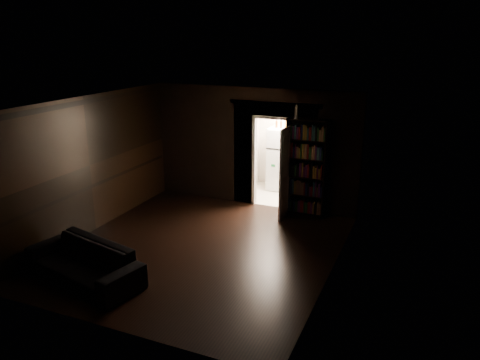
{
  "coord_description": "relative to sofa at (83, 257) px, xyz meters",
  "views": [
    {
      "loc": [
        3.88,
        -7.23,
        3.96
      ],
      "look_at": [
        0.44,
        0.9,
        1.19
      ],
      "focal_mm": 35.0,
      "sensor_mm": 36.0,
      "label": 1
    }
  ],
  "objects": [
    {
      "name": "refrigerator",
      "position": [
        1.57,
        5.89,
        0.41
      ],
      "size": [
        0.95,
        0.91,
        1.65
      ],
      "primitive_type": "cube",
      "rotation": [
        0.0,
        0.0,
        0.4
      ],
      "color": "silver",
      "rests_on": "ground"
    },
    {
      "name": "room_walls",
      "position": [
        1.24,
        2.85,
        1.27
      ],
      "size": [
        5.02,
        5.61,
        2.84
      ],
      "color": "black",
      "rests_on": "ground"
    },
    {
      "name": "bottles",
      "position": [
        1.62,
        5.81,
        1.36
      ],
      "size": [
        0.58,
        0.32,
        0.25
      ],
      "primitive_type": "cube",
      "rotation": [
        0.0,
        0.0,
        -0.43
      ],
      "color": "black",
      "rests_on": "refrigerator"
    },
    {
      "name": "figurine",
      "position": [
        2.34,
        4.26,
        1.93
      ],
      "size": [
        0.12,
        0.12,
        0.29
      ],
      "primitive_type": "cube",
      "rotation": [
        0.0,
        0.0,
        -0.26
      ],
      "color": "white",
      "rests_on": "bookshelf"
    },
    {
      "name": "door",
      "position": [
        2.21,
        4.09,
        0.61
      ],
      "size": [
        0.07,
        0.85,
        2.05
      ],
      "primitive_type": "cube",
      "rotation": [
        0.0,
        0.0,
        1.55
      ],
      "color": "white",
      "rests_on": "ground"
    },
    {
      "name": "sofa",
      "position": [
        0.0,
        0.0,
        0.0
      ],
      "size": [
        2.32,
        1.4,
        0.83
      ],
      "primitive_type": "imported",
      "rotation": [
        0.0,
        0.0,
        -0.23
      ],
      "color": "black",
      "rests_on": "ground"
    },
    {
      "name": "bookshelf",
      "position": [
        2.59,
        4.33,
        0.68
      ],
      "size": [
        0.91,
        0.34,
        2.2
      ],
      "primitive_type": "cube",
      "rotation": [
        0.0,
        0.0,
        0.03
      ],
      "color": "black",
      "rests_on": "ground"
    },
    {
      "name": "kitchen_alcove",
      "position": [
        1.75,
        5.65,
        0.79
      ],
      "size": [
        2.2,
        1.8,
        2.6
      ],
      "color": "#AFA899",
      "rests_on": "ground"
    },
    {
      "name": "ground",
      "position": [
        1.25,
        1.78,
        -0.42
      ],
      "size": [
        5.5,
        5.5,
        0.0
      ],
      "primitive_type": "plane",
      "color": "black",
      "rests_on": "ground"
    }
  ]
}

